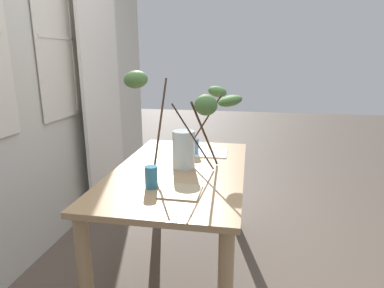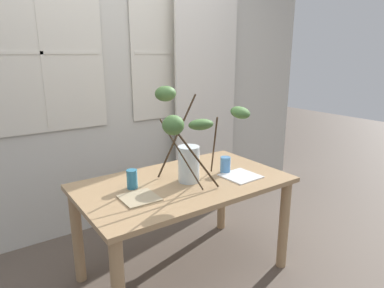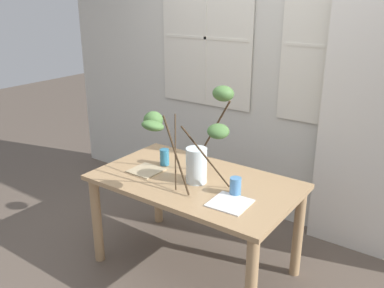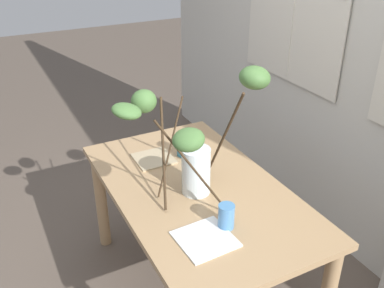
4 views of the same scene
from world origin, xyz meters
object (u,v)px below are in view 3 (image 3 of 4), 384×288
plate_square_left (146,170)px  drinking_glass_blue_right (235,186)px  dining_table (195,194)px  drinking_glass_blue_left (165,157)px  vase_with_branches (194,140)px  plate_square_right (230,203)px

plate_square_left → drinking_glass_blue_right: bearing=4.1°
dining_table → drinking_glass_blue_right: drinking_glass_blue_right is taller
drinking_glass_blue_left → plate_square_left: size_ratio=0.58×
vase_with_branches → plate_square_left: (-0.39, -0.05, -0.31)m
plate_square_left → vase_with_branches: bearing=7.9°
drinking_glass_blue_right → plate_square_right: size_ratio=0.50×
vase_with_branches → drinking_glass_blue_left: (-0.36, 0.12, -0.25)m
vase_with_branches → drinking_glass_blue_right: vase_with_branches is taller
dining_table → plate_square_left: size_ratio=6.64×
drinking_glass_blue_left → plate_square_right: bearing=-19.0°
plate_square_right → vase_with_branches: bearing=160.4°
dining_table → drinking_glass_blue_left: 0.40m
plate_square_left → plate_square_right: bearing=-5.7°
dining_table → plate_square_right: bearing=-23.0°
drinking_glass_blue_right → plate_square_right: bearing=-74.8°
dining_table → drinking_glass_blue_right: (0.35, -0.03, 0.18)m
vase_with_branches → plate_square_right: size_ratio=3.33×
plate_square_left → plate_square_right: (0.76, -0.08, -0.00)m
dining_table → plate_square_left: (-0.38, -0.09, 0.12)m
plate_square_left → plate_square_right: size_ratio=0.90×
vase_with_branches → drinking_glass_blue_right: 0.41m
drinking_glass_blue_right → dining_table: bearing=174.3°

